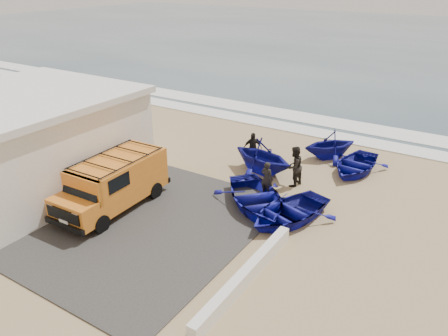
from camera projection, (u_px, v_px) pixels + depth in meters
The scene contains 16 objects.
ground at pixel (180, 205), 19.05m from camera, with size 160.00×160.00×0.00m, color tan.
slab at pixel (113, 212), 18.47m from camera, with size 12.00×10.00×0.05m, color #3E3B39.
ocean at pixel (419, 42), 62.20m from camera, with size 180.00×88.00×0.01m, color #385166.
surf_line at pixel (293, 128), 28.29m from camera, with size 180.00×1.60×0.06m, color white.
surf_wash at pixel (307, 118), 30.22m from camera, with size 180.00×2.20×0.04m, color white.
building at pixel (23, 140), 20.25m from camera, with size 8.40×9.40×4.30m.
parapet at pixel (245, 276), 14.20m from camera, with size 0.35×6.00×0.55m, color silver.
van at pixel (114, 182), 18.45m from camera, with size 2.22×5.27×2.24m.
boat_near_left at pixel (256, 198), 18.67m from camera, with size 3.12×4.37×0.91m, color #121592.
boat_near_right at pixel (289, 211), 17.74m from camera, with size 2.85×3.98×0.83m, color #121592.
boat_mid_left at pixel (262, 156), 21.75m from camera, with size 2.98×3.45×1.82m, color #121592.
boat_mid_right at pixel (355, 165), 22.07m from camera, with size 2.68×3.75×0.78m, color #121592.
boat_far_left at pixel (330, 144), 23.55m from camera, with size 2.59×3.00×1.58m, color #121592.
fisherman_front at pixel (267, 179), 19.57m from camera, with size 0.60×0.39×1.64m, color black.
fisherman_middle at pixel (294, 166), 20.43m from camera, with size 0.95×0.74×1.96m, color black.
fisherman_back at pixel (252, 148), 22.87m from camera, with size 1.00×0.41×1.70m, color black.
Camera 1 is at (10.52, -13.08, 9.36)m, focal length 35.00 mm.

